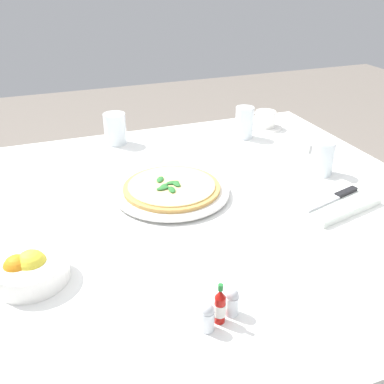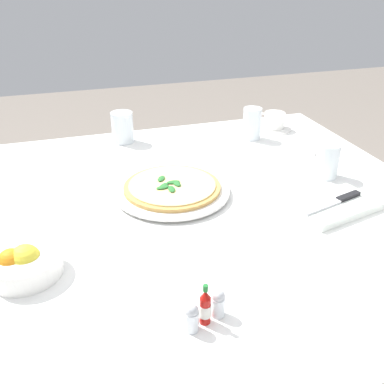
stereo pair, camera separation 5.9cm
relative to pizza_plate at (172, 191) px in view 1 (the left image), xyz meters
The scene contains 14 objects.
dining_table 0.18m from the pizza_plate, 139.13° to the left, with size 1.21×1.21×0.72m.
pizza_plate is the anchor object (origin of this frame).
pizza 0.01m from the pizza_plate, 18.55° to the left, with size 0.26×0.26×0.02m.
coffee_cup_far_left 0.63m from the pizza_plate, 142.25° to the right, with size 0.13×0.13×0.06m.
water_glass_right_edge 0.46m from the pizza_plate, behind, with size 0.07×0.07×0.10m.
water_glass_center_back 0.50m from the pizza_plate, 139.50° to the right, with size 0.06×0.06×0.11m.
water_glass_back_corner 0.43m from the pizza_plate, 81.70° to the right, with size 0.08×0.08×0.11m.
napkin_folded 0.43m from the pizza_plate, 151.70° to the left, with size 0.24×0.18×0.02m.
dinner_knife 0.43m from the pizza_plate, 151.44° to the left, with size 0.19×0.07×0.01m.
citrus_bowl 0.45m from the pizza_plate, 32.61° to the left, with size 0.15×0.15×0.07m.
hot_sauce_bottle 0.48m from the pizza_plate, 81.81° to the left, with size 0.02×0.02×0.08m.
salt_shaker 0.50m from the pizza_plate, 78.78° to the left, with size 0.03×0.03×0.06m.
pepper_shaker 0.47m from the pizza_plate, 85.01° to the left, with size 0.03×0.03×0.06m.
menu_card 0.55m from the pizza_plate, 163.79° to the right, with size 0.04×0.08×0.06m.
Camera 1 is at (0.41, 0.93, 1.30)m, focal length 41.28 mm.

